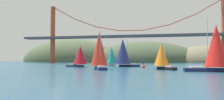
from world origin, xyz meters
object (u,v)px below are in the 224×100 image
at_px(sailboat_red_spinnaker, 215,47).
at_px(sailboat_orange_sail, 162,56).
at_px(sailboat_teal_sail, 111,56).
at_px(channel_buoy, 143,67).
at_px(sailboat_navy_sail, 123,52).
at_px(sailboat_scarlet_sail, 99,50).
at_px(sailboat_crimson_sail, 80,56).

xyz_separation_m(sailboat_red_spinnaker, sailboat_orange_sail, (-11.20, 6.79, -1.71)).
bearing_deg(sailboat_teal_sail, channel_buoy, -48.22).
relative_size(sailboat_teal_sail, sailboat_navy_sail, 0.81).
xyz_separation_m(sailboat_red_spinnaker, sailboat_scarlet_sail, (-27.40, 4.66, -0.22)).
xyz_separation_m(sailboat_navy_sail, sailboat_scarlet_sail, (-3.68, -17.76, -0.00)).
xyz_separation_m(sailboat_teal_sail, sailboat_red_spinnaker, (29.66, -30.85, 1.44)).
relative_size(sailboat_orange_sail, channel_buoy, 2.73).
distance_m(sailboat_navy_sail, channel_buoy, 10.71).
distance_m(sailboat_orange_sail, channel_buoy, 11.20).
height_order(sailboat_teal_sail, channel_buoy, sailboat_teal_sail).
distance_m(sailboat_navy_sail, sailboat_scarlet_sail, 18.14).
bearing_deg(sailboat_teal_sail, sailboat_crimson_sail, -120.45).
bearing_deg(channel_buoy, sailboat_scarlet_sail, -133.62).
xyz_separation_m(sailboat_teal_sail, sailboat_orange_sail, (18.46, -24.06, -0.28)).
bearing_deg(sailboat_orange_sail, sailboat_crimson_sail, 157.90).
xyz_separation_m(sailboat_teal_sail, channel_buoy, (13.17, -14.74, -3.53)).
distance_m(sailboat_crimson_sail, channel_buoy, 21.36).
distance_m(sailboat_red_spinnaker, channel_buoy, 23.58).
bearing_deg(channel_buoy, sailboat_navy_sail, 138.88).
bearing_deg(sailboat_teal_sail, sailboat_red_spinnaker, -46.13).
bearing_deg(sailboat_red_spinnaker, sailboat_orange_sail, 148.78).
bearing_deg(channel_buoy, sailboat_teal_sail, 131.78).
bearing_deg(sailboat_scarlet_sail, channel_buoy, 46.38).
xyz_separation_m(sailboat_scarlet_sail, channel_buoy, (10.91, 11.45, -4.75)).
distance_m(sailboat_navy_sail, sailboat_orange_sail, 20.09).
xyz_separation_m(sailboat_red_spinnaker, channel_buoy, (-16.49, 16.11, -4.97)).
relative_size(sailboat_red_spinnaker, channel_buoy, 4.60).
bearing_deg(sailboat_scarlet_sail, sailboat_crimson_sail, 128.30).
relative_size(sailboat_teal_sail, sailboat_scarlet_sail, 0.82).
bearing_deg(sailboat_teal_sail, sailboat_orange_sail, -52.50).
height_order(sailboat_scarlet_sail, channel_buoy, sailboat_scarlet_sail).
bearing_deg(sailboat_crimson_sail, sailboat_teal_sail, 59.55).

